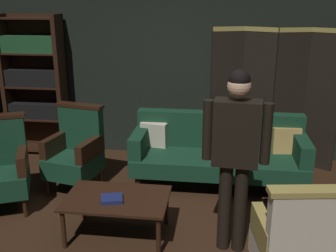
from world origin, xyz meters
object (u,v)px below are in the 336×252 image
armchair_gilt_accent (297,245)px  book_navy_cloth (112,199)px  coffee_table (117,202)px  bookshelf (35,82)px  armchair_wing_left (1,167)px  velvet_couch (218,150)px  folding_screen (273,96)px  armchair_wing_right (75,151)px  standing_figure (236,147)px

armchair_gilt_accent → book_navy_cloth: 1.71m
coffee_table → bookshelf: bearing=130.2°
armchair_wing_left → bookshelf: bearing=101.1°
velvet_couch → coffee_table: size_ratio=2.12×
folding_screen → velvet_couch: size_ratio=0.90×
bookshelf → book_navy_cloth: size_ratio=10.04×
folding_screen → armchair_wing_right: size_ratio=1.83×
bookshelf → armchair_gilt_accent: bookshelf is taller
folding_screen → book_navy_cloth: folding_screen is taller
velvet_couch → armchair_wing_left: armchair_wing_left is taller
armchair_wing_left → folding_screen: bearing=28.3°
bookshelf → coffee_table: bookshelf is taller
coffee_table → armchair_wing_left: armchair_wing_left is taller
bookshelf → coffee_table: (1.74, -2.06, -0.71)m
coffee_table → armchair_gilt_accent: armchair_gilt_accent is taller
armchair_wing_left → velvet_couch: bearing=21.4°
folding_screen → coffee_table: (-1.68, -2.05, -0.61)m
bookshelf → velvet_couch: 2.87m
armchair_gilt_accent → armchair_wing_left: size_ratio=1.00×
armchair_gilt_accent → armchair_wing_left: bearing=160.4°
armchair_wing_left → armchair_wing_right: (0.65, 0.55, 0.00)m
armchair_wing_left → standing_figure: 2.61m
armchair_gilt_accent → book_navy_cloth: size_ratio=5.09×
book_navy_cloth → armchair_wing_left: bearing=161.6°
armchair_wing_left → book_navy_cloth: bearing=-18.4°
bookshelf → folding_screen: bearing=-0.1°
bookshelf → book_navy_cloth: (1.71, -2.13, -0.65)m
armchair_wing_right → book_navy_cloth: 1.25m
coffee_table → velvet_couch: bearing=53.9°
folding_screen → armchair_wing_right: 2.72m
armchair_wing_left → standing_figure: (2.51, -0.45, 0.54)m
folding_screen → armchair_wing_right: folding_screen is taller
velvet_couch → armchair_wing_right: (-1.72, -0.38, 0.04)m
coffee_table → armchair_gilt_accent: bearing=-23.2°
folding_screen → coffee_table: 2.72m
bookshelf → velvet_couch: (2.70, -0.74, -0.63)m
armchair_gilt_accent → folding_screen: bearing=87.8°
coffee_table → armchair_wing_right: (-0.75, 0.94, 0.12)m
armchair_gilt_accent → book_navy_cloth: bearing=159.3°
folding_screen → coffee_table: size_ratio=1.90×
armchair_wing_left → book_navy_cloth: size_ratio=5.09×
armchair_gilt_accent → standing_figure: 0.93m
folding_screen → armchair_wing_left: 3.54m
velvet_couch → folding_screen: bearing=45.7°
velvet_couch → armchair_wing_right: bearing=-167.6°
coffee_table → armchair_wing_left: bearing=164.5°
standing_figure → bookshelf: bearing=143.3°
coffee_table → armchair_wing_left: 1.47m
armchair_wing_right → folding_screen: bearing=24.5°
coffee_table → armchair_wing_right: armchair_wing_right is taller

